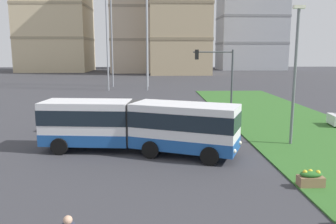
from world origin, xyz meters
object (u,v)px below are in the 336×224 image
traffic_light_far_right (220,73)px  car_navy_sedan (79,121)px  articulated_bus (138,125)px  flower_planter_2 (311,178)px  streetlight_median (295,70)px

traffic_light_far_right → car_navy_sedan: bearing=-167.5°
articulated_bus → traffic_light_far_right: traffic_light_far_right is taller
flower_planter_2 → car_navy_sedan: bearing=137.2°
articulated_bus → car_navy_sedan: (-4.79, 5.92, -0.90)m
articulated_bus → streetlight_median: (9.76, 1.23, 3.13)m
traffic_light_far_right → flower_planter_2: bearing=-84.2°
streetlight_median → car_navy_sedan: bearing=162.1°
car_navy_sedan → traffic_light_far_right: bearing=12.5°
car_navy_sedan → streetlight_median: size_ratio=0.52×
articulated_bus → streetlight_median: streetlight_median is taller
articulated_bus → car_navy_sedan: size_ratio=2.60×
articulated_bus → streetlight_median: size_ratio=1.36×
flower_planter_2 → articulated_bus: bearing=143.7°
articulated_bus → car_navy_sedan: 7.66m
traffic_light_far_right → streetlight_median: size_ratio=0.70×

